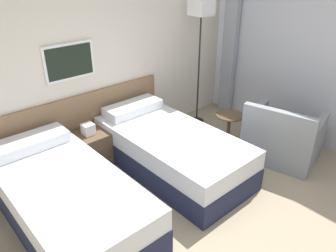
# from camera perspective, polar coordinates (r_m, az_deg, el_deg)

# --- Properties ---
(ground_plane) EXTENTS (16.00, 16.00, 0.00)m
(ground_plane) POSITION_cam_1_polar(r_m,az_deg,el_deg) (3.46, 10.35, -18.28)
(ground_plane) COLOR gray
(wall_headboard) EXTENTS (10.00, 0.10, 2.70)m
(wall_headboard) POSITION_cam_1_polar(r_m,az_deg,el_deg) (4.36, -13.16, 11.44)
(wall_headboard) COLOR beige
(wall_headboard) RESTS_ON ground_plane
(bed_near_door) EXTENTS (1.00, 2.05, 0.66)m
(bed_near_door) POSITION_cam_1_polar(r_m,az_deg,el_deg) (3.54, -17.28, -11.97)
(bed_near_door) COLOR #1E233D
(bed_near_door) RESTS_ON ground_plane
(bed_near_window) EXTENTS (1.00, 2.05, 0.66)m
(bed_near_window) POSITION_cam_1_polar(r_m,az_deg,el_deg) (4.16, 0.41, -4.15)
(bed_near_window) COLOR #1E233D
(bed_near_window) RESTS_ON ground_plane
(nightstand) EXTENTS (0.44, 0.42, 0.59)m
(nightstand) POSITION_cam_1_polar(r_m,az_deg,el_deg) (4.37, -13.31, -3.83)
(nightstand) COLOR brown
(nightstand) RESTS_ON ground_plane
(floor_lamp) EXTENTS (0.29, 0.29, 1.95)m
(floor_lamp) POSITION_cam_1_polar(r_m,az_deg,el_deg) (4.98, 5.80, 18.62)
(floor_lamp) COLOR black
(floor_lamp) RESTS_ON ground_plane
(side_table) EXTENTS (0.39, 0.39, 0.50)m
(side_table) POSITION_cam_1_polar(r_m,az_deg,el_deg) (4.68, 10.55, 0.26)
(side_table) COLOR brown
(side_table) RESTS_ON ground_plane
(armchair) EXTENTS (1.03, 1.07, 0.81)m
(armchair) POSITION_cam_1_polar(r_m,az_deg,el_deg) (4.65, 19.31, -2.07)
(armchair) COLOR gray
(armchair) RESTS_ON ground_plane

